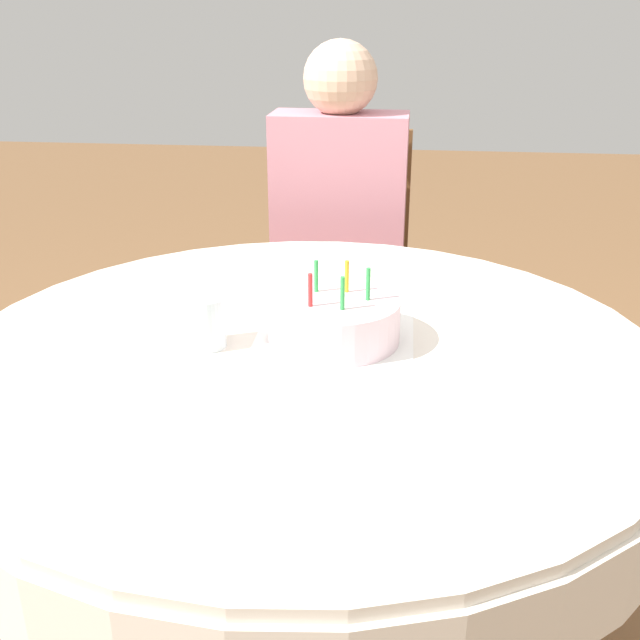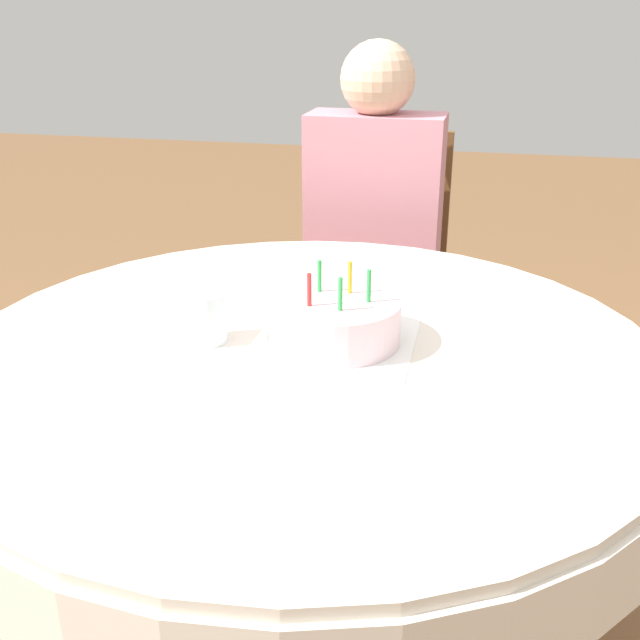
% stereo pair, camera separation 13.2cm
% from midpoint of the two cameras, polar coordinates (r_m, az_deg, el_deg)
% --- Properties ---
extents(dining_table, '(1.29, 1.29, 0.72)m').
position_cam_midpoint_polar(dining_table, '(1.38, -3.76, -5.16)').
color(dining_table, silver).
rests_on(dining_table, ground_plane).
extents(chair, '(0.46, 0.46, 0.92)m').
position_cam_midpoint_polar(chair, '(2.39, 0.02, 3.77)').
color(chair, brown).
rests_on(chair, ground_plane).
extents(person, '(0.39, 0.29, 1.20)m').
position_cam_midpoint_polar(person, '(2.23, -0.31, 8.32)').
color(person, '#DBB293').
rests_on(person, ground_plane).
extents(napkin, '(0.29, 0.29, 0.00)m').
position_cam_midpoint_polar(napkin, '(1.36, -1.73, -1.61)').
color(napkin, white).
rests_on(napkin, dining_table).
extents(birthday_cake, '(0.24, 0.24, 0.14)m').
position_cam_midpoint_polar(birthday_cake, '(1.34, -1.75, -0.02)').
color(birthday_cake, silver).
rests_on(birthday_cake, dining_table).
extents(drinking_glass, '(0.07, 0.07, 0.09)m').
position_cam_midpoint_polar(drinking_glass, '(1.34, -11.52, -0.20)').
color(drinking_glass, silver).
rests_on(drinking_glass, dining_table).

